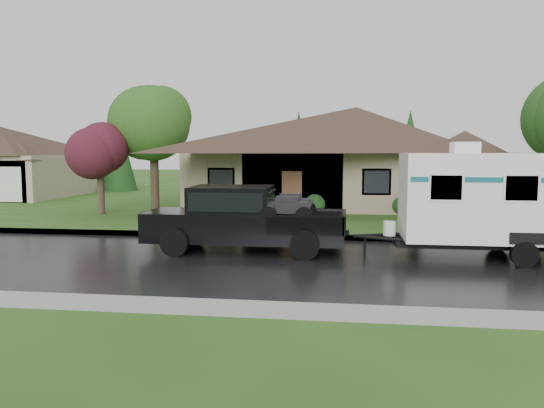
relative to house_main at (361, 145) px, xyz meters
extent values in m
plane|color=#254D18|center=(-2.29, -13.84, -3.59)|extent=(140.00, 140.00, 0.00)
cube|color=black|center=(-2.29, -15.84, -3.59)|extent=(140.00, 8.00, 0.01)
cube|color=gray|center=(-2.29, -11.59, -3.52)|extent=(140.00, 0.50, 0.15)
cube|color=#254D18|center=(-2.29, 1.16, -3.52)|extent=(140.00, 26.00, 0.15)
cube|color=#9A8868|center=(-0.29, 0.16, -1.94)|extent=(18.00, 10.00, 3.00)
pyramid|color=#37281E|center=(-0.29, 0.16, 2.16)|extent=(19.44, 10.80, 2.60)
cube|color=#9A8868|center=(5.11, -2.84, -2.09)|extent=(5.76, 4.00, 2.70)
cube|color=tan|center=(-21.29, 0.16, -2.18)|extent=(3.20, 4.00, 2.52)
cylinder|color=#382B1E|center=(-10.76, -4.50, -1.96)|extent=(0.44, 0.44, 2.96)
sphere|color=#366922|center=(-10.76, -4.50, 1.29)|extent=(4.09, 4.09, 4.09)
cylinder|color=#382B1E|center=(-12.79, -6.47, -2.49)|extent=(0.34, 0.34, 1.91)
sphere|color=#531A28|center=(-12.79, -6.47, -0.40)|extent=(2.63, 2.63, 2.63)
sphere|color=#143814|center=(-6.59, -4.54, -2.94)|extent=(1.00, 1.00, 1.00)
sphere|color=#143814|center=(-2.39, -4.54, -2.94)|extent=(1.00, 1.00, 1.00)
sphere|color=#143814|center=(1.81, -4.54, -2.94)|extent=(1.00, 1.00, 1.00)
sphere|color=#143814|center=(6.01, -4.54, -2.94)|extent=(1.00, 1.00, 1.00)
cube|color=black|center=(-4.15, -14.30, -2.76)|extent=(6.39, 2.13, 0.92)
cube|color=black|center=(-6.49, -14.30, -2.47)|extent=(1.70, 2.08, 0.37)
cube|color=black|center=(-4.58, -14.30, -1.94)|extent=(2.56, 2.00, 0.96)
cube|color=black|center=(-4.58, -14.30, -1.89)|extent=(2.34, 2.05, 0.59)
cube|color=black|center=(-2.13, -14.30, -2.55)|extent=(2.34, 2.02, 0.06)
cylinder|color=black|center=(-6.17, -15.34, -3.14)|extent=(0.89, 0.34, 0.89)
cylinder|color=black|center=(-6.17, -13.25, -3.14)|extent=(0.89, 0.34, 0.89)
cylinder|color=black|center=(-2.13, -15.34, -3.14)|extent=(0.89, 0.34, 0.89)
cylinder|color=black|center=(-2.13, -13.25, -3.14)|extent=(0.89, 0.34, 0.89)
cube|color=white|center=(4.55, -14.30, -1.70)|extent=(7.46, 2.56, 2.61)
cube|color=black|center=(4.55, -14.30, -3.17)|extent=(7.88, 1.28, 0.15)
cube|color=#0E5A64|center=(4.55, -14.30, -1.13)|extent=(7.31, 2.58, 0.15)
cube|color=white|center=(2.63, -14.30, -0.23)|extent=(0.75, 0.85, 0.34)
cylinder|color=black|center=(4.07, -15.55, -3.22)|extent=(0.75, 0.26, 0.75)
cylinder|color=black|center=(4.07, -13.04, -3.22)|extent=(0.75, 0.26, 0.75)
cylinder|color=black|center=(5.03, -13.04, -3.22)|extent=(0.75, 0.26, 0.75)
camera|label=1|loc=(-1.01, -31.04, -0.30)|focal=35.00mm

